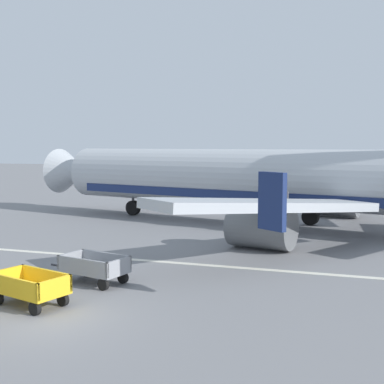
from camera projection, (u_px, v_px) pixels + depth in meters
ground_plane at (46, 318)px, 15.47m from camera, size 220.00×220.00×0.00m
apron_stripe at (151, 261)px, 23.16m from camera, size 120.00×0.36×0.01m
airplane at (278, 180)px, 32.18m from camera, size 37.35×30.22×11.34m
baggage_cart_third_in_row at (30, 287)px, 16.70m from camera, size 3.62×2.04×1.07m
baggage_cart_fourth_in_row at (94, 268)px, 19.39m from camera, size 3.63×1.93×1.07m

